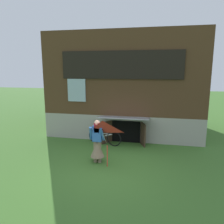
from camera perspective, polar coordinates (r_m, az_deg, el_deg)
name	(u,v)px	position (r m, az deg, el deg)	size (l,w,h in m)	color
ground_plane	(106,168)	(8.07, -1.50, -14.44)	(60.00, 60.00, 0.00)	#3D6B28
log_house	(128,84)	(12.66, 4.09, 7.29)	(7.83, 5.99, 5.27)	#9E998E
person	(97,145)	(8.32, -3.85, -8.50)	(0.61, 0.53, 1.64)	#7F6B51
kite	(103,133)	(7.53, -2.49, -5.45)	(0.94, 0.95, 1.66)	red
bicycle_silver	(104,137)	(10.26, -1.97, -6.52)	(1.64, 0.44, 0.77)	black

